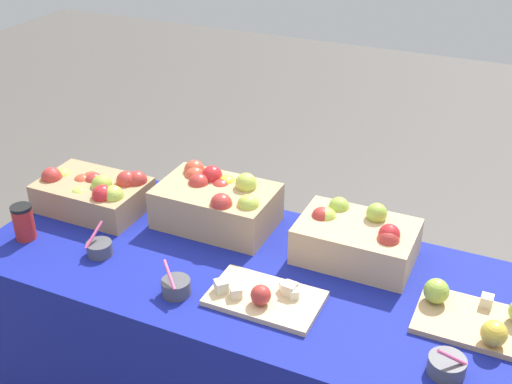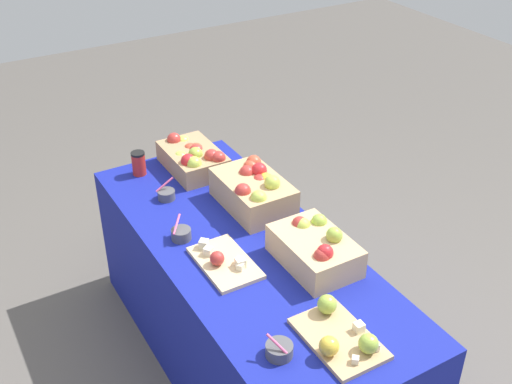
{
  "view_description": "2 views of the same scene",
  "coord_description": "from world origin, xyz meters",
  "px_view_note": "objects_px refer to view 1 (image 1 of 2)",
  "views": [
    {
      "loc": [
        0.7,
        -1.56,
        1.98
      ],
      "look_at": [
        -0.03,
        0.04,
        1.0
      ],
      "focal_mm": 45.41,
      "sensor_mm": 36.0,
      "label": 1
    },
    {
      "loc": [
        1.99,
        -1.1,
        2.43
      ],
      "look_at": [
        0.02,
        0.05,
        1.01
      ],
      "focal_mm": 44.81,
      "sensor_mm": 36.0,
      "label": 2
    }
  ],
  "objects_px": {
    "cutting_board_back": "(480,317)",
    "coffee_cup": "(24,222)",
    "cutting_board_front": "(264,297)",
    "sample_bowl_near": "(447,366)",
    "apple_crate_middle": "(217,202)",
    "sample_bowl_far": "(99,248)",
    "apple_crate_right": "(356,239)",
    "sample_bowl_mid": "(176,287)",
    "apple_crate_left": "(94,192)"
  },
  "relations": [
    {
      "from": "apple_crate_left",
      "to": "apple_crate_middle",
      "type": "xyz_separation_m",
      "value": [
        0.46,
        0.1,
        0.02
      ]
    },
    {
      "from": "cutting_board_back",
      "to": "sample_bowl_near",
      "type": "height_order",
      "value": "sample_bowl_near"
    },
    {
      "from": "sample_bowl_near",
      "to": "sample_bowl_mid",
      "type": "relative_size",
      "value": 0.99
    },
    {
      "from": "coffee_cup",
      "to": "sample_bowl_far",
      "type": "bearing_deg",
      "value": 4.82
    },
    {
      "from": "sample_bowl_far",
      "to": "apple_crate_right",
      "type": "bearing_deg",
      "value": 23.46
    },
    {
      "from": "apple_crate_middle",
      "to": "sample_bowl_near",
      "type": "height_order",
      "value": "apple_crate_middle"
    },
    {
      "from": "sample_bowl_mid",
      "to": "sample_bowl_far",
      "type": "bearing_deg",
      "value": 167.4
    },
    {
      "from": "apple_crate_middle",
      "to": "coffee_cup",
      "type": "distance_m",
      "value": 0.67
    },
    {
      "from": "cutting_board_front",
      "to": "sample_bowl_near",
      "type": "height_order",
      "value": "sample_bowl_near"
    },
    {
      "from": "cutting_board_front",
      "to": "coffee_cup",
      "type": "distance_m",
      "value": 0.9
    },
    {
      "from": "apple_crate_right",
      "to": "sample_bowl_near",
      "type": "relative_size",
      "value": 3.72
    },
    {
      "from": "cutting_board_front",
      "to": "apple_crate_middle",
      "type": "bearing_deg",
      "value": 134.67
    },
    {
      "from": "apple_crate_right",
      "to": "sample_bowl_near",
      "type": "xyz_separation_m",
      "value": [
        0.37,
        -0.41,
        -0.05
      ]
    },
    {
      "from": "sample_bowl_far",
      "to": "cutting_board_back",
      "type": "bearing_deg",
      "value": 7.53
    },
    {
      "from": "cutting_board_back",
      "to": "coffee_cup",
      "type": "relative_size",
      "value": 2.73
    },
    {
      "from": "apple_crate_left",
      "to": "sample_bowl_far",
      "type": "relative_size",
      "value": 3.71
    },
    {
      "from": "sample_bowl_near",
      "to": "sample_bowl_mid",
      "type": "distance_m",
      "value": 0.81
    },
    {
      "from": "sample_bowl_mid",
      "to": "apple_crate_left",
      "type": "bearing_deg",
      "value": 149.52
    },
    {
      "from": "apple_crate_left",
      "to": "apple_crate_middle",
      "type": "distance_m",
      "value": 0.48
    },
    {
      "from": "apple_crate_right",
      "to": "sample_bowl_mid",
      "type": "relative_size",
      "value": 3.69
    },
    {
      "from": "apple_crate_middle",
      "to": "sample_bowl_mid",
      "type": "relative_size",
      "value": 4.01
    },
    {
      "from": "coffee_cup",
      "to": "cutting_board_front",
      "type": "bearing_deg",
      "value": 1.67
    },
    {
      "from": "apple_crate_middle",
      "to": "apple_crate_right",
      "type": "distance_m",
      "value": 0.52
    },
    {
      "from": "coffee_cup",
      "to": "apple_crate_left",
      "type": "bearing_deg",
      "value": 70.18
    },
    {
      "from": "cutting_board_back",
      "to": "coffee_cup",
      "type": "xyz_separation_m",
      "value": [
        -1.5,
        -0.18,
        0.03
      ]
    },
    {
      "from": "sample_bowl_near",
      "to": "cutting_board_front",
      "type": "bearing_deg",
      "value": 172.81
    },
    {
      "from": "cutting_board_back",
      "to": "coffee_cup",
      "type": "height_order",
      "value": "coffee_cup"
    },
    {
      "from": "sample_bowl_mid",
      "to": "sample_bowl_far",
      "type": "height_order",
      "value": "sample_bowl_far"
    },
    {
      "from": "cutting_board_back",
      "to": "sample_bowl_near",
      "type": "relative_size",
      "value": 3.4
    },
    {
      "from": "apple_crate_middle",
      "to": "cutting_board_front",
      "type": "relative_size",
      "value": 1.22
    },
    {
      "from": "sample_bowl_far",
      "to": "cutting_board_front",
      "type": "bearing_deg",
      "value": 0.12
    },
    {
      "from": "cutting_board_back",
      "to": "sample_bowl_far",
      "type": "bearing_deg",
      "value": -172.47
    },
    {
      "from": "cutting_board_back",
      "to": "sample_bowl_far",
      "type": "relative_size",
      "value": 3.31
    },
    {
      "from": "sample_bowl_near",
      "to": "apple_crate_middle",
      "type": "bearing_deg",
      "value": 155.25
    },
    {
      "from": "apple_crate_left",
      "to": "cutting_board_front",
      "type": "xyz_separation_m",
      "value": [
        0.8,
        -0.24,
        -0.05
      ]
    },
    {
      "from": "cutting_board_back",
      "to": "sample_bowl_mid",
      "type": "relative_size",
      "value": 3.37
    },
    {
      "from": "cutting_board_front",
      "to": "sample_bowl_far",
      "type": "distance_m",
      "value": 0.6
    },
    {
      "from": "sample_bowl_mid",
      "to": "cutting_board_front",
      "type": "bearing_deg",
      "value": 16.64
    },
    {
      "from": "cutting_board_front",
      "to": "sample_bowl_far",
      "type": "height_order",
      "value": "sample_bowl_far"
    },
    {
      "from": "sample_bowl_mid",
      "to": "sample_bowl_near",
      "type": "bearing_deg",
      "value": 0.56
    },
    {
      "from": "apple_crate_right",
      "to": "coffee_cup",
      "type": "distance_m",
      "value": 1.14
    },
    {
      "from": "apple_crate_middle",
      "to": "sample_bowl_mid",
      "type": "height_order",
      "value": "apple_crate_middle"
    },
    {
      "from": "apple_crate_left",
      "to": "sample_bowl_mid",
      "type": "height_order",
      "value": "apple_crate_left"
    },
    {
      "from": "sample_bowl_mid",
      "to": "sample_bowl_far",
      "type": "relative_size",
      "value": 0.98
    },
    {
      "from": "sample_bowl_near",
      "to": "coffee_cup",
      "type": "height_order",
      "value": "coffee_cup"
    },
    {
      "from": "cutting_board_front",
      "to": "sample_bowl_mid",
      "type": "relative_size",
      "value": 3.29
    },
    {
      "from": "apple_crate_left",
      "to": "sample_bowl_near",
      "type": "bearing_deg",
      "value": -12.91
    },
    {
      "from": "apple_crate_middle",
      "to": "sample_bowl_far",
      "type": "xyz_separation_m",
      "value": [
        -0.27,
        -0.34,
        -0.06
      ]
    },
    {
      "from": "apple_crate_middle",
      "to": "sample_bowl_near",
      "type": "xyz_separation_m",
      "value": [
        0.89,
        -0.41,
        -0.06
      ]
    },
    {
      "from": "apple_crate_right",
      "to": "sample_bowl_near",
      "type": "height_order",
      "value": "apple_crate_right"
    }
  ]
}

